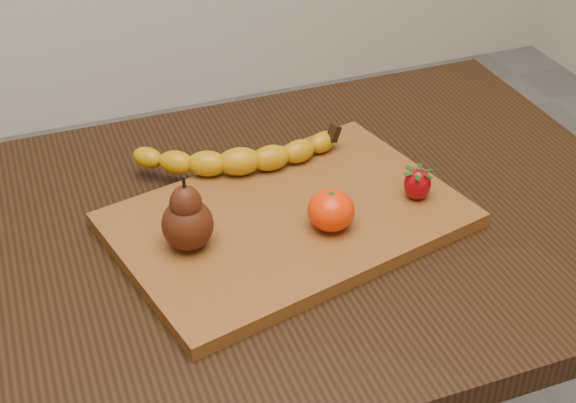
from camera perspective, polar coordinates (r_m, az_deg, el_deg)
name	(u,v)px	position (r m, az deg, el deg)	size (l,w,h in m)	color
table	(293,273)	(1.16, 0.38, -5.09)	(1.00, 0.70, 0.76)	black
cutting_board	(288,220)	(1.07, 0.00, -1.31)	(0.45, 0.30, 0.02)	brown
banana	(239,161)	(1.14, -3.47, 2.86)	(0.26, 0.07, 0.04)	#C38B09
pear	(187,212)	(0.99, -7.23, -0.77)	(0.07, 0.07, 0.10)	#441B0B
mandarin	(331,210)	(1.03, 3.08, -0.64)	(0.06, 0.06, 0.05)	#EE2F02
strawberry	(418,183)	(1.10, 9.20, 1.31)	(0.04, 0.04, 0.05)	#99040C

